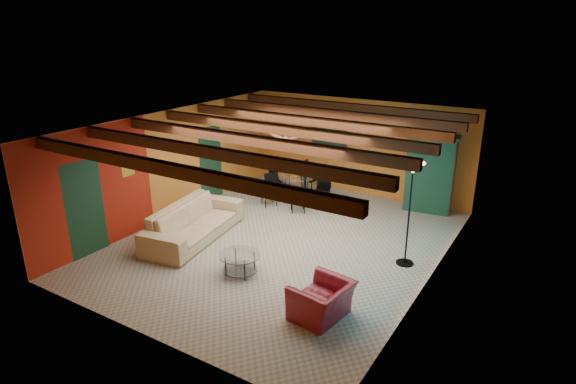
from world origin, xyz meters
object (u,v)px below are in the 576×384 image
Objects in this scene: floor_lamp at (409,215)px; potted_plant at (436,128)px; armoire at (431,174)px; sofa at (194,222)px; coffee_table at (240,264)px; dining_table at (296,185)px; armchair at (322,300)px; vase at (296,164)px.

potted_plant reaches higher than floor_lamp.
sofa is at bearing -139.20° from armoire.
armoire is at bearing 97.91° from floor_lamp.
dining_table is at bearing 105.54° from coffee_table.
dining_table is 3.59m from armoire.
coffee_table is (1.88, -0.78, -0.19)m from sofa.
armchair is 2.74m from floor_lamp.
sofa is 2.05m from coffee_table.
armoire is at bearing 21.19° from dining_table.
coffee_table is 5.81m from armoire.
armchair is at bearing -91.38° from potted_plant.
coffee_table is 4.20m from dining_table.
potted_plant reaches higher than vase.
dining_table is at bearing 0.00° from vase.
potted_plant reaches higher than armoire.
potted_plant is (0.14, 5.80, 1.88)m from armchair.
dining_table is (-3.17, 4.51, 0.17)m from armchair.
dining_table is (0.76, 3.26, 0.08)m from sofa.
potted_plant is at bearing 97.91° from floor_lamp.
dining_table is 4.08× the size of potted_plant.
dining_table is at bearing -166.19° from armoire.
dining_table is at bearing -137.33° from armchair.
floor_lamp is at bearing -27.46° from vase.
sofa is 6.13m from armoire.
armoire reaches higher than dining_table.
sofa reaches higher than armchair.
potted_plant reaches higher than armchair.
potted_plant is (2.19, 5.33, 1.98)m from coffee_table.
vase is at bearing -158.81° from potted_plant.
potted_plant is 2.29× the size of vase.
coffee_table is 4.28m from vase.
sofa reaches higher than coffee_table.
floor_lamp reaches higher than dining_table.
sofa is at bearing -103.05° from dining_table.
floor_lamp is 4.24m from vase.
coffee_table is at bearing -112.32° from potted_plant.
armchair is at bearing -98.76° from armoire.
armoire is 1.21m from potted_plant.
floor_lamp reaches higher than sofa.
vase is (-3.76, 1.95, -0.01)m from floor_lamp.
floor_lamp is (0.59, 2.56, 0.77)m from armchair.
vase is (0.76, 3.26, 0.67)m from sofa.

